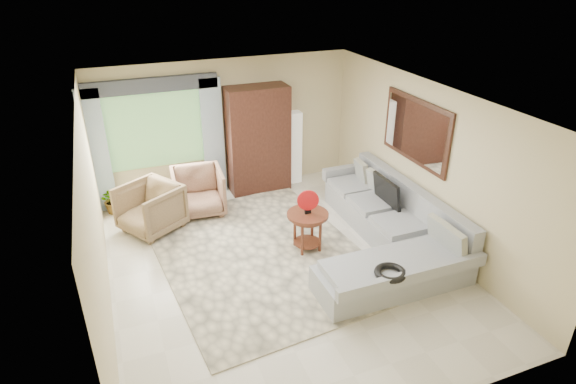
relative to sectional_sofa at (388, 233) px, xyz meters
name	(u,v)px	position (x,y,z in m)	size (l,w,h in m)	color
ground	(281,265)	(-1.78, 0.18, -0.28)	(6.00, 6.00, 0.00)	silver
area_rug	(261,254)	(-1.99, 0.56, -0.27)	(3.00, 4.00, 0.02)	beige
sectional_sofa	(388,233)	(0.00, 0.00, 0.00)	(2.30, 3.46, 0.90)	#9B9EA4
tv_screen	(387,191)	(0.27, 0.56, 0.44)	(0.06, 0.74, 0.48)	black
garden_hose	(390,273)	(-0.78, -1.25, 0.26)	(0.43, 0.43, 0.09)	black
coffee_table	(307,231)	(-1.23, 0.44, 0.06)	(0.66, 0.66, 0.66)	#4E2315
red_disc	(308,200)	(-1.23, 0.44, 0.61)	(0.34, 0.34, 0.03)	red
armchair_left	(150,208)	(-3.48, 1.99, 0.14)	(0.90, 0.92, 0.84)	olive
armchair_right	(198,192)	(-2.59, 2.32, 0.14)	(0.90, 0.92, 0.84)	#956B51
potted_plant	(114,199)	(-4.05, 2.90, -0.02)	(0.48, 0.42, 0.54)	#999999
armoire	(258,140)	(-1.23, 2.90, 0.77)	(1.20, 0.55, 2.10)	black
floor_lamp	(294,147)	(-0.43, 2.96, 0.47)	(0.24, 0.24, 1.50)	silver
window	(155,130)	(-3.13, 3.15, 1.12)	(1.80, 0.04, 1.40)	#669E59
curtain_left	(97,152)	(-4.18, 3.06, 0.87)	(0.40, 0.08, 2.30)	#9EB7CC
curtain_right	(213,138)	(-2.08, 3.06, 0.87)	(0.40, 0.08, 2.30)	#9EB7CC
valance	(150,85)	(-3.13, 3.08, 1.97)	(2.40, 0.12, 0.26)	#1E232D
wall_mirror	(415,131)	(0.68, 0.53, 1.47)	(0.05, 1.70, 1.05)	black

